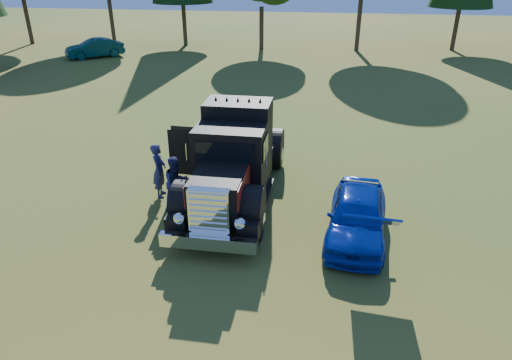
% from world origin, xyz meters
% --- Properties ---
extents(ground, '(120.00, 120.00, 0.00)m').
position_xyz_m(ground, '(0.00, 0.00, 0.00)').
color(ground, '#2F5318').
rests_on(ground, ground).
extents(diamond_t_truck, '(3.38, 7.16, 3.00)m').
position_xyz_m(diamond_t_truck, '(-0.96, 2.55, 1.28)').
color(diamond_t_truck, black).
rests_on(diamond_t_truck, ground).
extents(hotrod_coupe, '(1.93, 4.23, 1.89)m').
position_xyz_m(hotrod_coupe, '(2.79, 0.95, 0.67)').
color(hotrod_coupe, '#062594').
rests_on(hotrod_coupe, ground).
extents(spectator_near, '(0.52, 0.71, 1.79)m').
position_xyz_m(spectator_near, '(-3.37, 2.48, 0.89)').
color(spectator_near, navy).
rests_on(spectator_near, ground).
extents(spectator_far, '(1.05, 1.06, 1.73)m').
position_xyz_m(spectator_far, '(-2.56, 1.71, 0.86)').
color(spectator_far, '#1A253D').
rests_on(spectator_far, ground).
extents(distant_teal_car, '(4.30, 3.91, 1.42)m').
position_xyz_m(distant_teal_car, '(-16.30, 23.89, 0.71)').
color(distant_teal_car, '#0A2E3C').
rests_on(distant_teal_car, ground).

